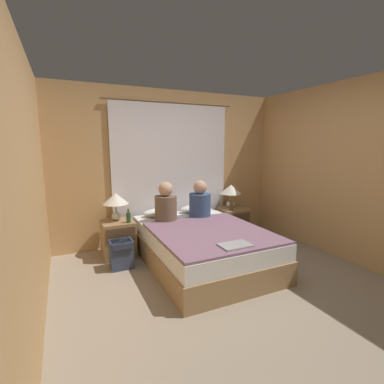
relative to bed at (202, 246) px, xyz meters
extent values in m
plane|color=gray|center=(0.00, -0.80, -0.25)|extent=(16.00, 16.00, 0.00)
cube|color=tan|center=(0.00, 1.15, 1.00)|extent=(3.93, 0.06, 2.50)
cube|color=tan|center=(-1.94, -0.80, 1.00)|extent=(0.06, 3.96, 2.50)
cube|color=tan|center=(1.94, -0.80, 1.00)|extent=(0.06, 3.96, 2.50)
cube|color=white|center=(0.00, 1.09, 0.89)|extent=(2.00, 0.02, 2.27)
cylinder|color=brown|center=(0.00, 1.09, 2.04)|extent=(2.20, 0.02, 0.02)
cube|color=#99754C|center=(0.00, 0.00, -0.10)|extent=(1.44, 2.08, 0.30)
cube|color=white|center=(0.00, 0.00, 0.15)|extent=(1.40, 2.04, 0.21)
cube|color=#937047|center=(-0.99, 0.75, 0.01)|extent=(0.45, 0.45, 0.53)
cube|color=#4C3823|center=(-0.99, 0.52, 0.14)|extent=(0.40, 0.02, 0.19)
cube|color=#937047|center=(0.99, 0.75, 0.01)|extent=(0.45, 0.45, 0.53)
cube|color=#4C3823|center=(0.99, 0.52, 0.14)|extent=(0.40, 0.02, 0.19)
ellipsoid|color=silver|center=(-0.99, 0.82, 0.34)|extent=(0.14, 0.14, 0.11)
cylinder|color=#B2A893|center=(-0.99, 0.82, 0.46)|extent=(0.02, 0.02, 0.13)
cone|color=silver|center=(-0.99, 0.82, 0.60)|extent=(0.37, 0.37, 0.16)
ellipsoid|color=silver|center=(0.99, 0.82, 0.34)|extent=(0.14, 0.14, 0.11)
cylinder|color=#B2A893|center=(0.99, 0.82, 0.46)|extent=(0.02, 0.02, 0.13)
cone|color=silver|center=(0.99, 0.82, 0.60)|extent=(0.37, 0.37, 0.16)
ellipsoid|color=white|center=(-0.32, 0.86, 0.32)|extent=(0.52, 0.29, 0.12)
ellipsoid|color=white|center=(0.32, 0.86, 0.32)|extent=(0.52, 0.29, 0.12)
cube|color=slate|center=(0.00, -0.26, 0.27)|extent=(1.38, 1.50, 0.03)
cylinder|color=brown|center=(-0.33, 0.52, 0.45)|extent=(0.32, 0.32, 0.38)
sphere|color=tan|center=(-0.33, 0.52, 0.74)|extent=(0.21, 0.21, 0.21)
cylinder|color=#38517A|center=(0.24, 0.52, 0.44)|extent=(0.34, 0.34, 0.37)
sphere|color=tan|center=(0.24, 0.52, 0.73)|extent=(0.21, 0.21, 0.21)
cylinder|color=#2D4C28|center=(-0.86, 0.61, 0.35)|extent=(0.06, 0.06, 0.14)
cylinder|color=#2D4C28|center=(-0.86, 0.61, 0.45)|extent=(0.02, 0.02, 0.06)
cylinder|color=#513819|center=(0.87, 0.61, 0.36)|extent=(0.06, 0.06, 0.17)
cylinder|color=#513819|center=(0.87, 0.61, 0.48)|extent=(0.02, 0.02, 0.06)
cube|color=#9EA0A5|center=(-0.01, -0.82, 0.29)|extent=(0.35, 0.23, 0.02)
cube|color=#333D56|center=(-1.03, 0.32, -0.06)|extent=(0.29, 0.22, 0.38)
cube|color=#283045|center=(-1.03, 0.30, 0.09)|extent=(0.26, 0.23, 0.08)
cube|color=black|center=(0.95, 0.32, -0.15)|extent=(0.30, 0.16, 0.20)
torus|color=black|center=(0.95, 0.32, 0.00)|extent=(0.23, 0.02, 0.23)
camera|label=1|loc=(-1.66, -3.24, 1.39)|focal=26.00mm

